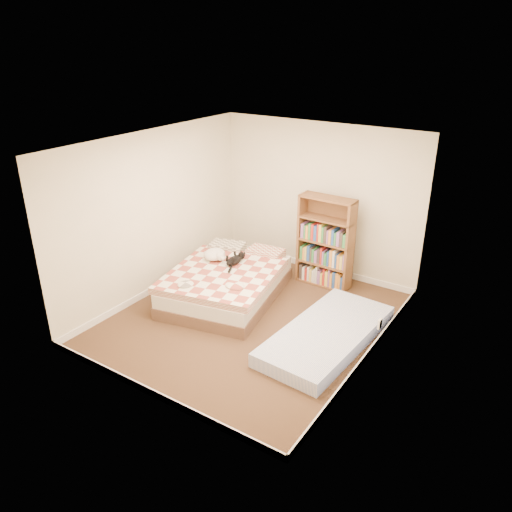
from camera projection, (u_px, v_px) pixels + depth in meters
The scene contains 6 objects.
room at pixel (251, 241), 6.63m from camera, with size 3.51×4.01×2.51m.
bed at pixel (228, 282), 7.65m from camera, with size 1.82×2.30×0.55m.
bookshelf at pixel (325, 253), 7.93m from camera, with size 0.89×0.31×1.47m.
floor_mattress at pixel (327, 335), 6.57m from camera, with size 0.96×2.14×0.19m, color #7D90D1.
black_cat at pixel (236, 260), 7.66m from camera, with size 0.19×0.59×0.14m.
white_dog at pixel (215, 255), 7.77m from camera, with size 0.46×0.47×0.17m.
Camera 1 is at (3.43, -5.10, 3.72)m, focal length 35.00 mm.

